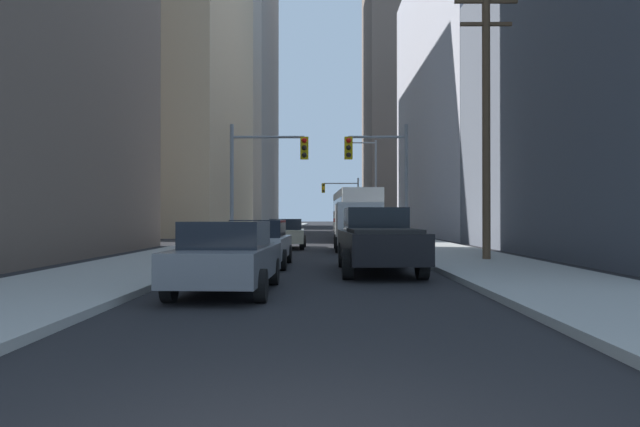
{
  "coord_description": "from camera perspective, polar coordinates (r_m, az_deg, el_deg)",
  "views": [
    {
      "loc": [
        0.21,
        -3.25,
        1.61
      ],
      "look_at": [
        0.0,
        31.33,
        1.84
      ],
      "focal_mm": 30.76,
      "sensor_mm": 36.0,
      "label": 1
    }
  ],
  "objects": [
    {
      "name": "sidewalk_left",
      "position": [
        53.58,
        -5.79,
        -2.02
      ],
      "size": [
        4.0,
        160.0,
        0.15
      ],
      "primitive_type": "cube",
      "color": "#9E9E99",
      "rests_on": "ground"
    },
    {
      "name": "sidewalk_right",
      "position": [
        53.54,
        6.04,
        -2.02
      ],
      "size": [
        4.0,
        160.0,
        0.15
      ],
      "primitive_type": "cube",
      "color": "#9E9E99",
      "rests_on": "ground"
    },
    {
      "name": "city_bus",
      "position": [
        38.43,
        3.65,
        0.1
      ],
      "size": [
        2.84,
        11.57,
        3.4
      ],
      "color": "silver",
      "rests_on": "ground"
    },
    {
      "name": "pickup_truck_black",
      "position": [
        16.07,
        6.03,
        -2.79
      ],
      "size": [
        2.2,
        5.47,
        1.9
      ],
      "color": "black",
      "rests_on": "ground"
    },
    {
      "name": "cargo_van_white",
      "position": [
        26.45,
        3.86,
        -1.08
      ],
      "size": [
        2.16,
        5.22,
        2.26
      ],
      "color": "white",
      "rests_on": "ground"
    },
    {
      "name": "sedan_grey",
      "position": [
        11.8,
        -9.62,
        -4.45
      ],
      "size": [
        1.95,
        4.26,
        1.52
      ],
      "color": "slate",
      "rests_on": "ground"
    },
    {
      "name": "sedan_silver",
      "position": [
        17.92,
        -6.35,
        -3.06
      ],
      "size": [
        1.95,
        4.23,
        1.52
      ],
      "color": "#B7BABF",
      "rests_on": "ground"
    },
    {
      "name": "sedan_beige",
      "position": [
        28.22,
        -3.54,
        -2.08
      ],
      "size": [
        1.95,
        4.26,
        1.52
      ],
      "color": "#C6B793",
      "rests_on": "ground"
    },
    {
      "name": "traffic_signal_near_left",
      "position": [
        26.1,
        -5.73,
        4.96
      ],
      "size": [
        3.71,
        0.44,
        6.0
      ],
      "color": "gray",
      "rests_on": "ground"
    },
    {
      "name": "traffic_signal_near_right",
      "position": [
        26.08,
        6.23,
        4.89
      ],
      "size": [
        3.0,
        0.44,
        6.0
      ],
      "color": "gray",
      "rests_on": "ground"
    },
    {
      "name": "traffic_signal_far_right",
      "position": [
        61.43,
        2.32,
        1.91
      ],
      "size": [
        4.19,
        0.44,
        6.0
      ],
      "color": "gray",
      "rests_on": "ground"
    },
    {
      "name": "utility_pole_right",
      "position": [
        20.32,
        16.91,
        9.71
      ],
      "size": [
        2.2,
        0.28,
        9.78
      ],
      "color": "brown",
      "rests_on": "ground"
    },
    {
      "name": "street_lamp_right",
      "position": [
        42.06,
        5.3,
        3.62
      ],
      "size": [
        2.44,
        0.32,
        7.5
      ],
      "color": "gray",
      "rests_on": "ground"
    },
    {
      "name": "building_left_mid_office",
      "position": [
        57.82,
        -19.95,
        11.78
      ],
      "size": [
        22.41,
        25.15,
        27.52
      ],
      "primitive_type": "cube",
      "color": "tan",
      "rests_on": "ground"
    },
    {
      "name": "building_left_far_tower",
      "position": [
        97.88,
        -12.43,
        14.54
      ],
      "size": [
        24.37,
        29.72,
        53.59
      ],
      "primitive_type": "cube",
      "color": "gray",
      "rests_on": "ground"
    },
    {
      "name": "building_right_mid_block",
      "position": [
        54.05,
        24.22,
        11.32
      ],
      "size": [
        25.96,
        28.92,
        25.07
      ],
      "primitive_type": "cube",
      "color": "#93939E",
      "rests_on": "ground"
    },
    {
      "name": "building_right_far_highrise",
      "position": [
        101.98,
        10.23,
        16.32
      ],
      "size": [
        18.45,
        22.16,
        61.8
      ],
      "primitive_type": "cube",
      "color": "#66564C",
      "rests_on": "ground"
    }
  ]
}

